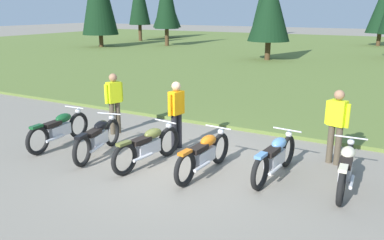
{
  "coord_description": "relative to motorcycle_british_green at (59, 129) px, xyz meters",
  "views": [
    {
      "loc": [
        4.13,
        -6.89,
        3.32
      ],
      "look_at": [
        0.0,
        0.6,
        0.9
      ],
      "focal_mm": 36.73,
      "sensor_mm": 36.0,
      "label": 1
    }
  ],
  "objects": [
    {
      "name": "ground_plane",
      "position": [
        3.3,
        0.28,
        -0.44
      ],
      "size": [
        140.0,
        140.0,
        0.0
      ],
      "primitive_type": "plane",
      "color": "gray"
    },
    {
      "name": "grass_moorland",
      "position": [
        3.3,
        25.34,
        -0.39
      ],
      "size": [
        80.0,
        44.0,
        0.1
      ],
      "primitive_type": "cube",
      "color": "#5B7033",
      "rests_on": "ground"
    },
    {
      "name": "motorcycle_british_green",
      "position": [
        0.0,
        0.0,
        0.0
      ],
      "size": [
        0.62,
        2.1,
        0.88
      ],
      "color": "black",
      "rests_on": "ground"
    },
    {
      "name": "motorcycle_black",
      "position": [
        1.31,
        -0.05,
        0.0
      ],
      "size": [
        0.74,
        2.07,
        0.88
      ],
      "color": "black",
      "rests_on": "ground"
    },
    {
      "name": "motorcycle_olive",
      "position": [
        2.67,
        0.03,
        0.0
      ],
      "size": [
        0.62,
        2.09,
        0.88
      ],
      "color": "black",
      "rests_on": "ground"
    },
    {
      "name": "motorcycle_orange",
      "position": [
        3.97,
        0.18,
        0.0
      ],
      "size": [
        0.62,
        2.1,
        0.88
      ],
      "color": "black",
      "rests_on": "ground"
    },
    {
      "name": "motorcycle_sky_blue",
      "position": [
        5.31,
        0.73,
        0.0
      ],
      "size": [
        0.62,
        2.1,
        0.88
      ],
      "color": "black",
      "rests_on": "ground"
    },
    {
      "name": "motorcycle_cream",
      "position": [
        6.65,
        0.83,
        0.0
      ],
      "size": [
        0.62,
        2.1,
        0.88
      ],
      "color": "black",
      "rests_on": "ground"
    },
    {
      "name": "rider_checking_bike",
      "position": [
        0.56,
        1.47,
        0.51
      ],
      "size": [
        0.33,
        0.52,
        1.67
      ],
      "color": "#4C4233",
      "rests_on": "ground"
    },
    {
      "name": "rider_in_hivis_vest",
      "position": [
        2.67,
        1.23,
        0.51
      ],
      "size": [
        0.28,
        0.54,
        1.67
      ],
      "color": "black",
      "rests_on": "ground"
    },
    {
      "name": "rider_near_row_end",
      "position": [
        6.23,
        2.07,
        0.51
      ],
      "size": [
        0.53,
        0.31,
        1.67
      ],
      "color": "#4C4233",
      "rests_on": "ground"
    }
  ]
}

